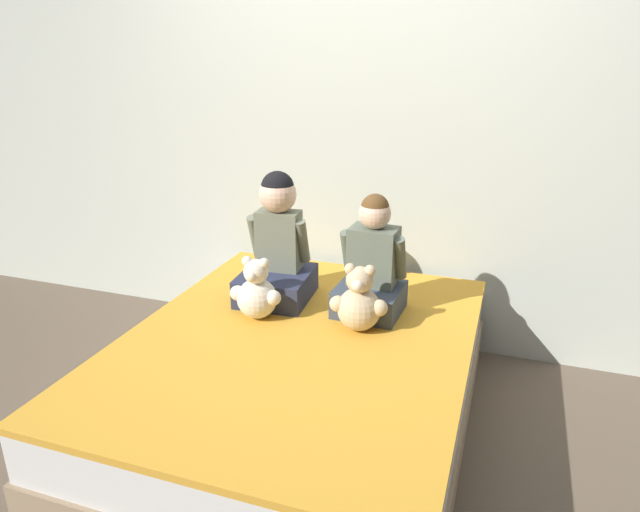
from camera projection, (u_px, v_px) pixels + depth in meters
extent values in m
plane|color=brown|center=(299.00, 426.00, 2.72)|extent=(14.00, 14.00, 0.00)
cube|color=beige|center=(363.00, 132.00, 3.21)|extent=(8.00, 0.06, 2.50)
cube|color=#997F60|center=(298.00, 406.00, 2.68)|extent=(1.52, 1.90, 0.23)
cube|color=silver|center=(298.00, 364.00, 2.60)|extent=(1.49, 1.86, 0.22)
cube|color=gold|center=(297.00, 340.00, 2.56)|extent=(1.51, 1.88, 0.03)
cube|color=#282D47|center=(276.00, 285.00, 2.92)|extent=(0.37, 0.40, 0.14)
cube|color=slate|center=(279.00, 240.00, 2.90)|extent=(0.23, 0.14, 0.31)
sphere|color=beige|center=(278.00, 194.00, 2.82)|extent=(0.19, 0.19, 0.19)
sphere|color=black|center=(278.00, 188.00, 2.80)|extent=(0.17, 0.17, 0.17)
cylinder|color=slate|center=(256.00, 237.00, 2.93)|extent=(0.06, 0.14, 0.25)
cylinder|color=slate|center=(302.00, 241.00, 2.86)|extent=(0.06, 0.14, 0.25)
cube|color=#384251|center=(369.00, 299.00, 2.78)|extent=(0.32, 0.32, 0.13)
cube|color=#5B6656|center=(373.00, 256.00, 2.74)|extent=(0.23, 0.17, 0.28)
sphere|color=beige|center=(375.00, 214.00, 2.67)|extent=(0.15, 0.15, 0.15)
sphere|color=brown|center=(375.00, 208.00, 2.66)|extent=(0.13, 0.13, 0.13)
cylinder|color=#5B6656|center=(348.00, 251.00, 2.79)|extent=(0.06, 0.13, 0.23)
cylinder|color=#5B6656|center=(400.00, 258.00, 2.69)|extent=(0.06, 0.13, 0.23)
sphere|color=silver|center=(257.00, 298.00, 2.71)|extent=(0.19, 0.19, 0.19)
sphere|color=silver|center=(256.00, 272.00, 2.66)|extent=(0.12, 0.12, 0.12)
sphere|color=beige|center=(252.00, 277.00, 2.62)|extent=(0.05, 0.05, 0.05)
sphere|color=silver|center=(247.00, 261.00, 2.66)|extent=(0.05, 0.05, 0.05)
sphere|color=silver|center=(264.00, 263.00, 2.64)|extent=(0.05, 0.05, 0.05)
sphere|color=silver|center=(238.00, 293.00, 2.71)|extent=(0.07, 0.07, 0.07)
sphere|color=silver|center=(273.00, 298.00, 2.66)|extent=(0.07, 0.07, 0.07)
sphere|color=#D1B78E|center=(359.00, 309.00, 2.59)|extent=(0.20, 0.20, 0.20)
sphere|color=#D1B78E|center=(360.00, 280.00, 2.54)|extent=(0.12, 0.12, 0.12)
sphere|color=beige|center=(358.00, 286.00, 2.50)|extent=(0.06, 0.06, 0.06)
sphere|color=#D1B78E|center=(350.00, 269.00, 2.54)|extent=(0.05, 0.05, 0.05)
sphere|color=#D1B78E|center=(370.00, 271.00, 2.52)|extent=(0.05, 0.05, 0.05)
sphere|color=#D1B78E|center=(338.00, 304.00, 2.59)|extent=(0.08, 0.08, 0.08)
sphere|color=#D1B78E|center=(379.00, 308.00, 2.55)|extent=(0.08, 0.08, 0.08)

